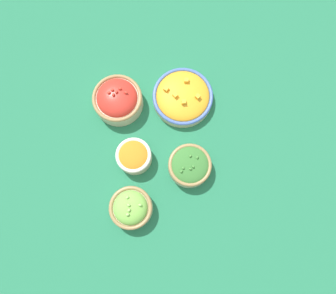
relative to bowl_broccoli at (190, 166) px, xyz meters
name	(u,v)px	position (x,y,z in m)	size (l,w,h in m)	color
ground_plane	(168,149)	(0.07, 0.06, -0.04)	(3.00, 3.00, 0.00)	#23704C
bowl_broccoli	(190,166)	(0.00, 0.00, 0.00)	(0.13, 0.13, 0.07)	beige
bowl_squash	(183,97)	(0.23, -0.01, -0.01)	(0.20, 0.20, 0.07)	beige
bowl_cherry_tomatoes	(118,99)	(0.24, 0.20, 0.01)	(0.16, 0.16, 0.09)	beige
bowl_carrots	(134,156)	(0.05, 0.17, 0.00)	(0.11, 0.11, 0.07)	beige
bowl_lettuce	(131,208)	(-0.11, 0.19, 0.00)	(0.13, 0.13, 0.09)	beige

